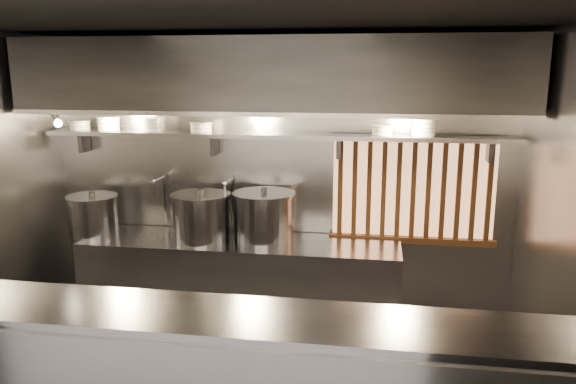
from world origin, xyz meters
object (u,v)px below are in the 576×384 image
(heat_lamp, at_px, (56,117))
(stock_pot_mid, at_px, (201,217))
(stock_pot_right, at_px, (264,217))
(stock_pot_left, at_px, (93,215))
(pendant_bulb, at_px, (261,128))

(heat_lamp, xyz_separation_m, stock_pot_mid, (1.24, 0.24, -0.94))
(stock_pot_mid, height_order, stock_pot_right, stock_pot_right)
(heat_lamp, xyz_separation_m, stock_pot_left, (0.15, 0.25, -0.97))
(pendant_bulb, xyz_separation_m, stock_pot_left, (-1.65, -0.10, -0.86))
(pendant_bulb, bearing_deg, stock_pot_left, -176.48)
(stock_pot_mid, bearing_deg, heat_lamp, -168.90)
(stock_pot_right, bearing_deg, heat_lamp, -170.04)
(heat_lamp, relative_size, stock_pot_left, 0.57)
(stock_pot_right, bearing_deg, pendant_bulb, 136.01)
(stock_pot_left, relative_size, stock_pot_right, 0.93)
(pendant_bulb, relative_size, stock_pot_mid, 0.27)
(heat_lamp, distance_m, stock_pot_left, 1.01)
(stock_pot_mid, xyz_separation_m, stock_pot_right, (0.59, 0.08, 0.01))
(pendant_bulb, bearing_deg, stock_pot_right, -43.99)
(heat_lamp, height_order, stock_pot_right, heat_lamp)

